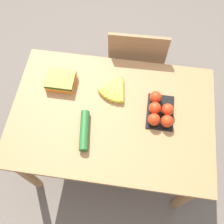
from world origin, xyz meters
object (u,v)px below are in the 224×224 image
(chair, at_px, (135,63))
(carrot_bag, at_px, (61,80))
(tomato_pack, at_px, (160,111))
(banana_bunch, at_px, (115,88))
(cucumber_near, at_px, (84,130))

(chair, xyz_separation_m, carrot_bag, (-0.44, -0.42, 0.30))
(chair, height_order, tomato_pack, chair)
(banana_bunch, bearing_deg, chair, 76.29)
(banana_bunch, height_order, tomato_pack, tomato_pack)
(banana_bunch, distance_m, cucumber_near, 0.33)
(chair, xyz_separation_m, banana_bunch, (-0.10, -0.42, 0.29))
(chair, relative_size, carrot_bag, 5.31)
(banana_bunch, bearing_deg, tomato_pack, -24.75)
(tomato_pack, distance_m, carrot_bag, 0.63)
(cucumber_near, bearing_deg, banana_bunch, 65.83)
(chair, distance_m, cucumber_near, 0.82)
(chair, height_order, banana_bunch, chair)
(chair, relative_size, banana_bunch, 5.10)
(tomato_pack, bearing_deg, carrot_bag, 168.29)
(chair, relative_size, cucumber_near, 3.80)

